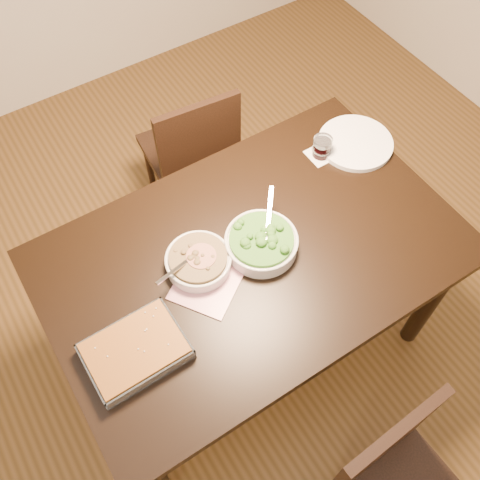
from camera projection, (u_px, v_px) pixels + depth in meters
The scene contains 10 objects.
ground at pixel (250, 339), 2.43m from camera, with size 4.00×4.00×0.00m, color #4B3315.
table at pixel (253, 266), 1.88m from camera, with size 1.40×0.90×0.75m.
magazine_a at pixel (211, 276), 1.74m from camera, with size 0.27×0.20×0.01m, color #C73860.
coaster at pixel (321, 155), 2.03m from camera, with size 0.10×0.10×0.00m, color white.
stew_bowl at pixel (198, 261), 1.74m from camera, with size 0.24×0.22×0.08m.
broccoli_bowl at pixel (261, 242), 1.78m from camera, with size 0.25×0.25×0.09m.
baking_dish at pixel (135, 351), 1.58m from camera, with size 0.29×0.22×0.05m.
wine_tumbler at pixel (322, 147), 2.00m from camera, with size 0.07×0.07×0.08m.
dinner_plate at pixel (355, 143), 2.06m from camera, with size 0.29×0.29×0.02m, color white.
chair_far at pixel (193, 151), 2.45m from camera, with size 0.41×0.41×0.81m.
Camera 1 is at (-0.55, -0.78, 2.28)m, focal length 40.00 mm.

